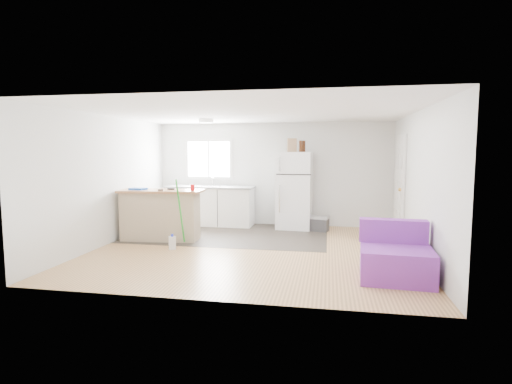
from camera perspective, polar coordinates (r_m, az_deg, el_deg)
room at (r=6.97m, az=-0.52°, el=1.40°), size 5.51×5.01×2.41m
vinyl_zone at (r=8.51m, az=-3.74°, el=-5.96°), size 4.05×2.50×0.00m
window at (r=9.74m, az=-6.76°, el=4.68°), size 1.18×0.06×0.98m
interior_door at (r=8.52m, az=19.85°, el=0.63°), size 0.11×0.92×2.10m
ceiling_fixture at (r=8.43m, az=-7.12°, el=10.02°), size 0.30×0.30×0.07m
kitchen_cabinets at (r=9.49m, az=-6.49°, el=-1.88°), size 2.08×0.70×1.20m
peninsula at (r=8.06m, az=-13.46°, el=-3.16°), size 1.65×0.74×0.99m
refrigerator at (r=9.02m, az=5.56°, el=0.23°), size 0.81×0.77×1.72m
cooler at (r=8.86m, az=8.94°, el=-4.46°), size 0.49×0.39×0.33m
purple_seat at (r=5.86m, az=19.29°, el=-8.89°), size 0.99×0.94×0.77m
cleaner_jug at (r=7.30m, az=-11.87°, el=-7.10°), size 0.15×0.13×0.28m
mop at (r=7.46m, az=-11.53°, el=-5.93°), size 0.22×0.35×1.25m
red_cup at (r=7.74m, az=-9.06°, el=0.65°), size 0.10×0.10×0.12m
blue_tray at (r=8.13m, az=-16.49°, el=0.44°), size 0.33×0.27×0.04m
tool_a at (r=7.98m, az=-12.03°, el=0.43°), size 0.14×0.06×0.03m
tool_b at (r=7.84m, az=-13.45°, el=0.29°), size 0.11×0.06×0.03m
cardboard_box at (r=8.96m, az=5.15°, el=6.68°), size 0.22×0.14×0.30m
bottle_left at (r=8.86m, az=6.40°, el=6.51°), size 0.07×0.07×0.25m
bottle_right at (r=8.98m, az=6.85°, el=6.50°), size 0.08×0.08×0.25m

